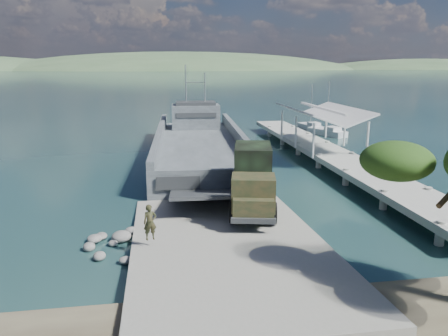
# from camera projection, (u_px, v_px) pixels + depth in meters

# --- Properties ---
(ground) EXTENTS (1400.00, 1400.00, 0.00)m
(ground) POSITION_uv_depth(u_px,v_px,m) (226.00, 243.00, 23.86)
(ground) COLOR #193C3C
(ground) RESTS_ON ground
(boat_ramp) EXTENTS (10.00, 18.00, 0.50)m
(boat_ramp) POSITION_uv_depth(u_px,v_px,m) (229.00, 247.00, 22.84)
(boat_ramp) COLOR gray
(boat_ramp) RESTS_ON ground
(shoreline_rocks) EXTENTS (3.20, 5.60, 0.90)m
(shoreline_rocks) POSITION_uv_depth(u_px,v_px,m) (110.00, 247.00, 23.41)
(shoreline_rocks) COLOR #545452
(shoreline_rocks) RESTS_ON ground
(distant_headlands) EXTENTS (1000.00, 240.00, 48.00)m
(distant_headlands) POSITION_uv_depth(u_px,v_px,m) (195.00, 70.00, 568.92)
(distant_headlands) COLOR #3C5837
(distant_headlands) RESTS_ON ground
(pier) EXTENTS (6.40, 44.00, 6.10)m
(pier) POSITION_uv_depth(u_px,v_px,m) (324.00, 145.00, 43.46)
(pier) COLOR gray
(pier) RESTS_ON ground
(landing_craft) EXTENTS (10.34, 34.50, 10.13)m
(landing_craft) POSITION_uv_depth(u_px,v_px,m) (199.00, 150.00, 45.10)
(landing_craft) COLOR #41484C
(landing_craft) RESTS_ON ground
(military_truck) EXTENTS (4.15, 8.55, 3.81)m
(military_truck) POSITION_uv_depth(u_px,v_px,m) (253.00, 179.00, 27.86)
(military_truck) COLOR black
(military_truck) RESTS_ON boat_ramp
(soldier) EXTENTS (0.75, 0.58, 1.83)m
(soldier) POSITION_uv_depth(u_px,v_px,m) (150.00, 230.00, 22.05)
(soldier) COLOR black
(soldier) RESTS_ON boat_ramp
(sailboat_near) EXTENTS (3.90, 6.31, 7.41)m
(sailboat_near) POSITION_uv_depth(u_px,v_px,m) (328.00, 132.00, 59.09)
(sailboat_near) COLOR silver
(sailboat_near) RESTS_ON ground
(sailboat_far) EXTENTS (2.42, 5.68, 6.70)m
(sailboat_far) POSITION_uv_depth(u_px,v_px,m) (311.00, 127.00, 64.18)
(sailboat_far) COLOR silver
(sailboat_far) RESTS_ON ground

